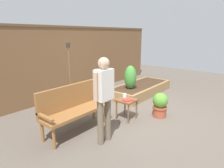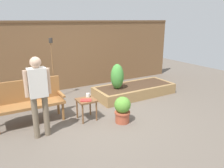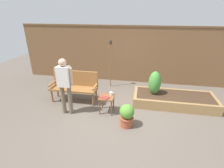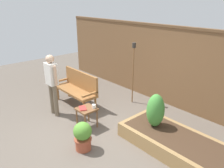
{
  "view_description": "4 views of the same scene",
  "coord_description": "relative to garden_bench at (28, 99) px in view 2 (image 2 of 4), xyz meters",
  "views": [
    {
      "loc": [
        -3.7,
        -2.22,
        1.94
      ],
      "look_at": [
        0.09,
        0.92,
        0.64
      ],
      "focal_mm": 30.8,
      "sensor_mm": 36.0,
      "label": 1
    },
    {
      "loc": [
        -2.09,
        -4.03,
        2.18
      ],
      "look_at": [
        0.48,
        0.35,
        0.67
      ],
      "focal_mm": 34.84,
      "sensor_mm": 36.0,
      "label": 2
    },
    {
      "loc": [
        0.61,
        -3.87,
        2.65
      ],
      "look_at": [
        -0.24,
        0.69,
        0.64
      ],
      "focal_mm": 27.34,
      "sensor_mm": 36.0,
      "label": 3
    },
    {
      "loc": [
        3.42,
        -2.37,
        2.77
      ],
      "look_at": [
        -0.21,
        0.86,
        0.91
      ],
      "focal_mm": 35.55,
      "sensor_mm": 36.0,
      "label": 4
    }
  ],
  "objects": [
    {
      "name": "ground_plane",
      "position": [
        1.42,
        -0.69,
        -0.54
      ],
      "size": [
        14.0,
        14.0,
        0.0
      ],
      "primitive_type": "plane",
      "color": "#60564C"
    },
    {
      "name": "fence_back",
      "position": [
        1.42,
        1.91,
        0.55
      ],
      "size": [
        8.4,
        0.14,
        2.16
      ],
      "color": "brown",
      "rests_on": "ground_plane"
    },
    {
      "name": "garden_bench",
      "position": [
        0.0,
        0.0,
        0.0
      ],
      "size": [
        1.44,
        0.48,
        0.94
      ],
      "color": "#936033",
      "rests_on": "ground_plane"
    },
    {
      "name": "side_table",
      "position": [
        1.13,
        -0.52,
        -0.15
      ],
      "size": [
        0.4,
        0.4,
        0.48
      ],
      "color": "brown",
      "rests_on": "ground_plane"
    },
    {
      "name": "cup_on_table",
      "position": [
        1.23,
        -0.39,
        -0.02
      ],
      "size": [
        0.12,
        0.09,
        0.09
      ],
      "color": "white",
      "rests_on": "side_table"
    },
    {
      "name": "book_on_table",
      "position": [
        1.09,
        -0.59,
        -0.05
      ],
      "size": [
        0.28,
        0.23,
        0.02
      ],
      "primitive_type": "cube",
      "rotation": [
        0.0,
        0.0,
        -0.44
      ],
      "color": "#B2332D",
      "rests_on": "side_table"
    },
    {
      "name": "potted_boxwood",
      "position": [
        1.74,
        -1.06,
        -0.23
      ],
      "size": [
        0.36,
        0.36,
        0.59
      ],
      "color": "#A84C33",
      "rests_on": "ground_plane"
    },
    {
      "name": "raised_planter_bed",
      "position": [
        3.04,
        0.28,
        -0.39
      ],
      "size": [
        2.4,
        1.0,
        0.3
      ],
      "color": "#997547",
      "rests_on": "ground_plane"
    },
    {
      "name": "shrub_near_bench",
      "position": [
        2.43,
        0.28,
        0.11
      ],
      "size": [
        0.37,
        0.37,
        0.71
      ],
      "color": "brown",
      "rests_on": "raised_planter_bed"
    },
    {
      "name": "tiki_torch",
      "position": [
        0.9,
        1.22,
        0.63
      ],
      "size": [
        0.1,
        0.1,
        1.71
      ],
      "color": "brown",
      "rests_on": "ground_plane"
    },
    {
      "name": "person_by_bench",
      "position": [
        0.07,
        -0.78,
        0.39
      ],
      "size": [
        0.47,
        0.2,
        1.56
      ],
      "color": "#70604C",
      "rests_on": "ground_plane"
    }
  ]
}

